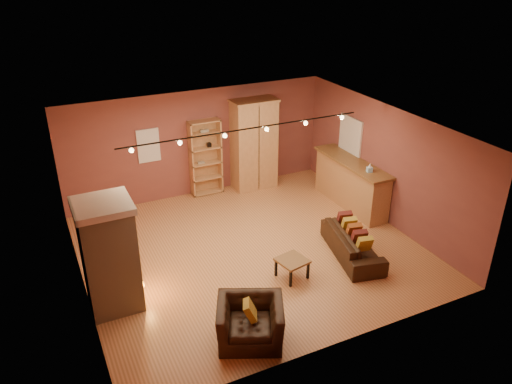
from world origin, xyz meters
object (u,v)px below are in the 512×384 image
fireplace (110,256)px  bar_counter (351,183)px  coffee_table (292,262)px  armoire (254,144)px  bookcase (205,157)px  armchair (250,316)px  loveseat (353,239)px

fireplace → bar_counter: fireplace is taller
coffee_table → fireplace: bearing=168.6°
armoire → bar_counter: 2.78m
bookcase → armchair: size_ratio=1.58×
fireplace → bar_counter: bearing=13.1°
bookcase → coffee_table: bookcase is taller
coffee_table → armoire: bearing=74.6°
loveseat → armchair: armchair is taller
loveseat → armchair: bearing=127.7°
armchair → coffee_table: size_ratio=2.02×
loveseat → armchair: 3.36m
loveseat → coffee_table: bearing=108.6°
armoire → bar_counter: size_ratio=0.97×
bookcase → armoire: 1.36m
armchair → loveseat: bearing=48.9°
armoire → armchair: size_ratio=1.91×
armoire → bar_counter: (1.73, -2.09, -0.62)m
coffee_table → armchair: bearing=-140.4°
fireplace → loveseat: (4.91, -0.53, -0.66)m
fireplace → coffee_table: 3.49m
bookcase → loveseat: (1.74, -4.27, -0.64)m
armoire → coffee_table: armoire is taller
bookcase → loveseat: bookcase is taller
bookcase → armchair: bearing=-103.2°
bookcase → bar_counter: bookcase is taller
armoire → coffee_table: size_ratio=3.85×
bar_counter → bookcase: bearing=143.2°
loveseat → fireplace: bearing=97.2°
fireplace → armoire: 5.73m
loveseat → coffee_table: 1.57m
loveseat → bar_counter: bearing=-20.6°
bookcase → loveseat: bearing=-67.8°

